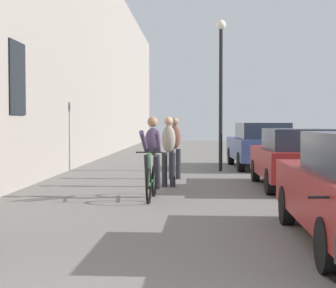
{
  "coord_description": "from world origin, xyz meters",
  "views": [
    {
      "loc": [
        0.87,
        -2.56,
        1.58
      ],
      "look_at": [
        0.16,
        13.04,
        0.96
      ],
      "focal_mm": 57.3,
      "sensor_mm": 36.0,
      "label": 1
    }
  ],
  "objects_px": {
    "street_lamp": "(221,76)",
    "parked_car_third": "(260,145)",
    "cyclist_on_bicycle": "(152,160)",
    "pedestrian_near": "(169,147)",
    "pedestrian_mid": "(175,144)",
    "parked_car_second": "(295,157)"
  },
  "relations": [
    {
      "from": "cyclist_on_bicycle",
      "to": "parked_car_third",
      "type": "height_order",
      "value": "cyclist_on_bicycle"
    },
    {
      "from": "cyclist_on_bicycle",
      "to": "pedestrian_near",
      "type": "bearing_deg",
      "value": 83.0
    },
    {
      "from": "pedestrian_near",
      "to": "street_lamp",
      "type": "distance_m",
      "value": 5.07
    },
    {
      "from": "street_lamp",
      "to": "parked_car_third",
      "type": "height_order",
      "value": "street_lamp"
    },
    {
      "from": "cyclist_on_bicycle",
      "to": "parked_car_third",
      "type": "distance_m",
      "value": 8.25
    },
    {
      "from": "parked_car_third",
      "to": "pedestrian_mid",
      "type": "bearing_deg",
      "value": -127.18
    },
    {
      "from": "pedestrian_mid",
      "to": "parked_car_third",
      "type": "distance_m",
      "value": 4.71
    },
    {
      "from": "parked_car_second",
      "to": "cyclist_on_bicycle",
      "type": "bearing_deg",
      "value": -149.91
    },
    {
      "from": "parked_car_second",
      "to": "parked_car_third",
      "type": "height_order",
      "value": "parked_car_third"
    },
    {
      "from": "pedestrian_near",
      "to": "parked_car_third",
      "type": "relative_size",
      "value": 0.38
    },
    {
      "from": "pedestrian_near",
      "to": "pedestrian_mid",
      "type": "height_order",
      "value": "same"
    },
    {
      "from": "cyclist_on_bicycle",
      "to": "street_lamp",
      "type": "xyz_separation_m",
      "value": [
        1.76,
        6.4,
        2.3
      ]
    },
    {
      "from": "parked_car_third",
      "to": "cyclist_on_bicycle",
      "type": "bearing_deg",
      "value": -112.7
    },
    {
      "from": "pedestrian_mid",
      "to": "cyclist_on_bicycle",
      "type": "bearing_deg",
      "value": -95.07
    },
    {
      "from": "street_lamp",
      "to": "parked_car_third",
      "type": "xyz_separation_m",
      "value": [
        1.43,
        1.22,
        -2.29
      ]
    },
    {
      "from": "pedestrian_near",
      "to": "pedestrian_mid",
      "type": "relative_size",
      "value": 1.0
    },
    {
      "from": "street_lamp",
      "to": "parked_car_second",
      "type": "xyz_separation_m",
      "value": [
        1.55,
        -4.48,
        -2.36
      ]
    },
    {
      "from": "parked_car_second",
      "to": "street_lamp",
      "type": "bearing_deg",
      "value": 109.04
    },
    {
      "from": "street_lamp",
      "to": "parked_car_third",
      "type": "bearing_deg",
      "value": 40.4
    },
    {
      "from": "pedestrian_mid",
      "to": "street_lamp",
      "type": "relative_size",
      "value": 0.35
    },
    {
      "from": "pedestrian_near",
      "to": "parked_car_third",
      "type": "distance_m",
      "value": 6.29
    },
    {
      "from": "parked_car_third",
      "to": "street_lamp",
      "type": "bearing_deg",
      "value": -139.6
    }
  ]
}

